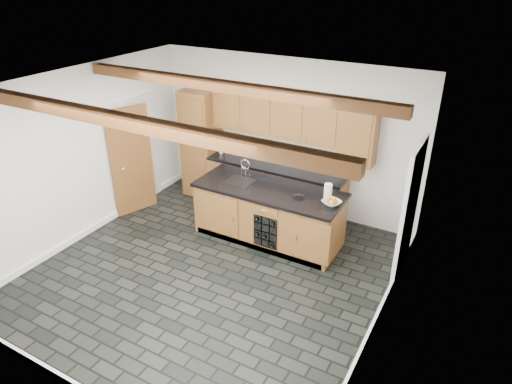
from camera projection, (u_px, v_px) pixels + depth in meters
ground at (211, 272)px, 6.91m from camera, size 5.00×5.00×0.00m
room_shell at (222, 167)px, 6.67m from camera, size 5.01×5.00×5.00m
back_cabinetry at (260, 158)px, 8.38m from camera, size 3.65×0.62×2.20m
island at (269, 214)px, 7.57m from camera, size 2.48×0.96×0.93m
faucet at (241, 179)px, 7.63m from camera, size 0.45×0.40×0.34m
kitchen_scale at (299, 196)px, 7.08m from camera, size 0.19×0.14×0.05m
fruit_bowl at (332, 203)px, 6.87m from camera, size 0.36×0.36×0.07m
fruit_cluster at (332, 201)px, 6.85m from camera, size 0.16×0.17×0.07m
paper_towel at (328, 191)px, 7.02m from camera, size 0.13×0.13×0.24m
mug at (221, 151)px, 8.69m from camera, size 0.13×0.13×0.10m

